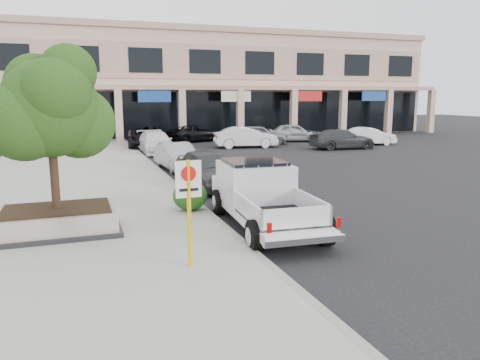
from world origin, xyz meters
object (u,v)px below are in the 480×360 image
(lot_car_c, at_px, (342,139))
(lot_car_e, at_px, (294,132))
(lot_car_d, at_px, (196,133))
(curb_car_a, at_px, (209,169))
(planter_tree, at_px, (55,109))
(curb_car_d, at_px, (147,137))
(lot_car_b, at_px, (246,137))
(curb_car_c, at_px, (156,142))
(no_parking_sign, at_px, (189,199))
(pickup_truck, at_px, (266,197))
(curb_car_b, at_px, (177,156))
(lot_car_f, at_px, (369,136))
(lot_car_a, at_px, (259,135))
(planter, at_px, (58,220))

(lot_car_c, bearing_deg, lot_car_e, 12.06)
(lot_car_d, bearing_deg, curb_car_a, 147.68)
(planter_tree, height_order, curb_car_a, planter_tree)
(curb_car_d, xyz_separation_m, lot_car_b, (6.66, -2.27, -0.05))
(curb_car_c, xyz_separation_m, lot_car_c, (12.71, -1.95, -0.02))
(curb_car_c, xyz_separation_m, lot_car_d, (4.38, 6.51, -0.03))
(no_parking_sign, bearing_deg, lot_car_d, 75.35)
(pickup_truck, bearing_deg, planter_tree, 171.91)
(curb_car_b, distance_m, curb_car_c, 7.09)
(curb_car_a, distance_m, curb_car_c, 12.03)
(curb_car_b, relative_size, lot_car_f, 1.02)
(pickup_truck, relative_size, lot_car_a, 1.35)
(lot_car_d, bearing_deg, no_parking_sign, 145.84)
(curb_car_a, height_order, lot_car_f, curb_car_a)
(curb_car_b, xyz_separation_m, curb_car_d, (0.03, 10.42, 0.11))
(curb_car_a, distance_m, curb_car_d, 15.37)
(lot_car_c, bearing_deg, curb_car_c, 84.27)
(planter_tree, relative_size, pickup_truck, 0.69)
(planter_tree, distance_m, curb_car_b, 11.67)
(planter_tree, bearing_deg, lot_car_d, 67.56)
(planter_tree, bearing_deg, lot_car_a, 55.44)
(planter, relative_size, pickup_truck, 0.55)
(curb_car_b, distance_m, lot_car_e, 16.11)
(pickup_truck, distance_m, curb_car_c, 18.27)
(planter_tree, relative_size, curb_car_a, 0.87)
(curb_car_c, relative_size, lot_car_f, 1.20)
(no_parking_sign, relative_size, lot_car_c, 0.49)
(curb_car_d, relative_size, lot_car_d, 1.18)
(pickup_truck, bearing_deg, lot_car_f, 52.15)
(curb_car_d, height_order, lot_car_f, curb_car_d)
(lot_car_d, relative_size, lot_car_e, 1.11)
(planter_tree, bearing_deg, lot_car_f, 38.07)
(lot_car_e, bearing_deg, lot_car_f, -118.32)
(curb_car_b, height_order, curb_car_d, curb_car_d)
(pickup_truck, bearing_deg, curb_car_a, 92.83)
(pickup_truck, bearing_deg, lot_car_b, 75.09)
(curb_car_b, height_order, lot_car_e, lot_car_e)
(lot_car_a, bearing_deg, no_parking_sign, 174.23)
(no_parking_sign, distance_m, lot_car_a, 26.27)
(curb_car_d, bearing_deg, pickup_truck, -83.01)
(curb_car_a, bearing_deg, curb_car_c, 85.83)
(curb_car_d, distance_m, lot_car_b, 7.04)
(planter_tree, distance_m, pickup_truck, 6.10)
(lot_car_d, bearing_deg, curb_car_c, 126.54)
(planter_tree, xyz_separation_m, curb_car_a, (5.55, 5.10, -2.63))
(no_parking_sign, xyz_separation_m, lot_car_a, (11.17, 23.76, -0.90))
(planter, bearing_deg, curb_car_a, 42.72)
(curb_car_d, height_order, lot_car_a, curb_car_d)
(planter, relative_size, curb_car_a, 0.70)
(lot_car_a, distance_m, lot_car_d, 5.42)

